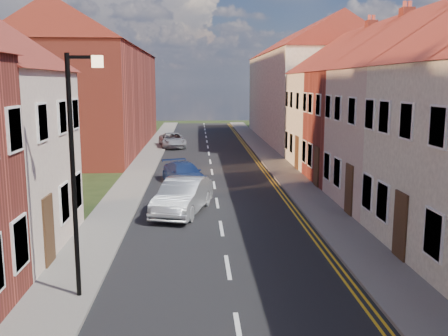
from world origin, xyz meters
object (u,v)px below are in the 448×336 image
car_far (184,174)px  car_distant (172,140)px  car_mid (183,196)px  lamppost (76,162)px

car_far → car_distant: size_ratio=0.92×
car_mid → car_distant: 21.73m
car_mid → car_far: size_ratio=1.11×
lamppost → car_far: (2.21, 14.36, -2.95)m
car_distant → car_mid: bearing=-94.8°
lamppost → car_distant: size_ratio=1.37×
lamppost → car_far: 14.83m
car_far → car_distant: bearing=75.5°
lamppost → car_mid: (2.31, 8.32, -2.80)m
lamppost → car_distant: 30.15m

